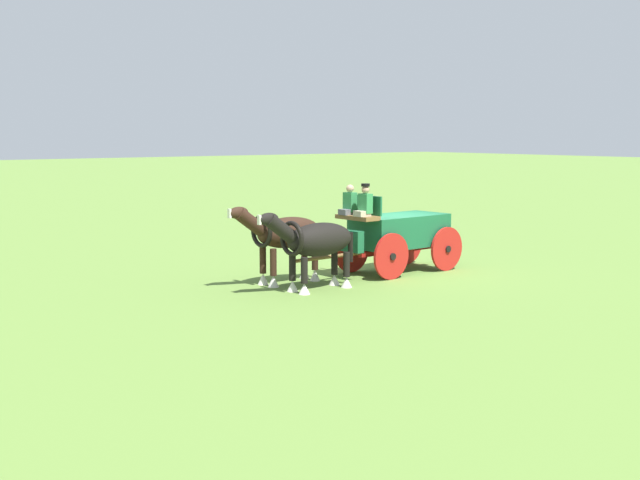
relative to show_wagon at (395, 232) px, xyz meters
name	(u,v)px	position (x,y,z in m)	size (l,w,h in m)	color
ground_plane	(399,271)	(-0.18, -0.01, -1.19)	(220.00, 220.00, 0.00)	olive
show_wagon	(395,232)	(0.00, 0.00, 0.00)	(5.93, 1.95, 2.70)	#195B38
draft_horse_near	(315,242)	(3.60, 0.83, 0.09)	(3.14, 1.00, 2.14)	black
draft_horse_off	(285,235)	(3.67, -0.47, 0.14)	(3.14, 0.97, 2.20)	#331E14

